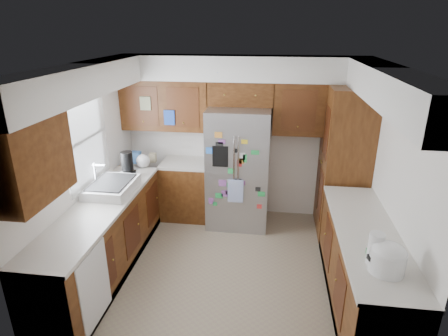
{
  "coord_description": "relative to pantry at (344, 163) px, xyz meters",
  "views": [
    {
      "loc": [
        0.49,
        -4.0,
        2.89
      ],
      "look_at": [
        -0.1,
        0.35,
        1.22
      ],
      "focal_mm": 30.0,
      "sensor_mm": 36.0,
      "label": 1
    }
  ],
  "objects": [
    {
      "name": "left_counter_run",
      "position": [
        -2.86,
        -1.12,
        -0.65
      ],
      "size": [
        1.36,
        3.2,
        0.92
      ],
      "color": "#3C1D0B",
      "rests_on": "ground"
    },
    {
      "name": "room_shell",
      "position": [
        -1.61,
        -0.79,
        0.75
      ],
      "size": [
        3.64,
        3.24,
        2.52
      ],
      "color": "white",
      "rests_on": "ground"
    },
    {
      "name": "left_counter_clutter",
      "position": [
        -2.96,
        -0.34,
        -0.02
      ],
      "size": [
        0.36,
        0.82,
        0.38
      ],
      "color": "black",
      "rests_on": "left_counter_run"
    },
    {
      "name": "sink_assembly",
      "position": [
        -3.0,
        -1.05,
        -0.09
      ],
      "size": [
        0.52,
        0.7,
        0.37
      ],
      "color": "white",
      "rests_on": "left_counter_run"
    },
    {
      "name": "bridge_cabinet",
      "position": [
        -1.5,
        0.28,
        0.9
      ],
      "size": [
        0.96,
        0.34,
        0.35
      ],
      "primitive_type": "cube",
      "color": "#3C1D0B",
      "rests_on": "fridge"
    },
    {
      "name": "pantry",
      "position": [
        0.0,
        0.0,
        0.0
      ],
      "size": [
        0.6,
        0.9,
        2.15
      ],
      "primitive_type": "cube",
      "color": "#3C1D0B",
      "rests_on": "ground"
    },
    {
      "name": "paper_towel",
      "position": [
        -0.08,
        -2.19,
        -0.01
      ],
      "size": [
        0.13,
        0.13,
        0.3
      ],
      "primitive_type": "cylinder",
      "color": "white",
      "rests_on": "right_counter_run"
    },
    {
      "name": "rice_cooker",
      "position": [
        -0.0,
        -2.3,
        -0.02
      ],
      "size": [
        0.31,
        0.3,
        0.27
      ],
      "color": "white",
      "rests_on": "right_counter_run"
    },
    {
      "name": "fridge",
      "position": [
        -1.5,
        0.05,
        -0.17
      ],
      "size": [
        0.9,
        0.79,
        1.8
      ],
      "color": "gray",
      "rests_on": "ground"
    },
    {
      "name": "fridge_top_items",
      "position": [
        -1.55,
        0.25,
        1.2
      ],
      "size": [
        0.77,
        0.36,
        0.27
      ],
      "color": "#254D9C",
      "rests_on": "bridge_cabinet"
    },
    {
      "name": "right_counter_run",
      "position": [
        0.0,
        -1.62,
        -0.65
      ],
      "size": [
        0.63,
        2.25,
        0.92
      ],
      "color": "#3C1D0B",
      "rests_on": "ground"
    },
    {
      "name": "floor",
      "position": [
        -1.5,
        -1.15,
        -1.07
      ],
      "size": [
        3.6,
        3.6,
        0.0
      ],
      "primitive_type": "plane",
      "color": "gray",
      "rests_on": "ground"
    }
  ]
}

